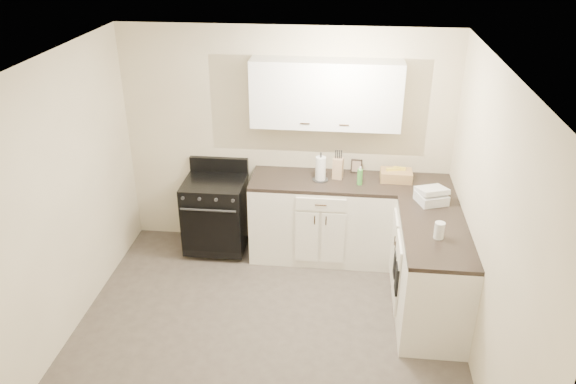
# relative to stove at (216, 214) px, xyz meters

# --- Properties ---
(floor) EXTENTS (3.60, 3.60, 0.00)m
(floor) POSITION_rel_stove_xyz_m (0.77, -1.48, -0.46)
(floor) COLOR #473F38
(floor) RESTS_ON ground
(ceiling) EXTENTS (3.60, 3.60, 0.00)m
(ceiling) POSITION_rel_stove_xyz_m (0.77, -1.48, 2.04)
(ceiling) COLOR white
(ceiling) RESTS_ON wall_back
(wall_back) EXTENTS (3.60, 0.00, 3.60)m
(wall_back) POSITION_rel_stove_xyz_m (0.77, 0.32, 0.79)
(wall_back) COLOR beige
(wall_back) RESTS_ON ground
(wall_right) EXTENTS (0.00, 3.60, 3.60)m
(wall_right) POSITION_rel_stove_xyz_m (2.57, -1.48, 0.79)
(wall_right) COLOR beige
(wall_right) RESTS_ON ground
(wall_left) EXTENTS (0.00, 3.60, 3.60)m
(wall_left) POSITION_rel_stove_xyz_m (-1.03, -1.48, 0.79)
(wall_left) COLOR beige
(wall_left) RESTS_ON ground
(base_cabinets_back) EXTENTS (1.55, 0.60, 0.90)m
(base_cabinets_back) POSITION_rel_stove_xyz_m (1.19, 0.02, -0.01)
(base_cabinets_back) COLOR white
(base_cabinets_back) RESTS_ON floor
(base_cabinets_right) EXTENTS (0.60, 1.90, 0.90)m
(base_cabinets_right) POSITION_rel_stove_xyz_m (2.27, -0.63, -0.01)
(base_cabinets_right) COLOR white
(base_cabinets_right) RESTS_ON floor
(countertop_back) EXTENTS (1.55, 0.60, 0.04)m
(countertop_back) POSITION_rel_stove_xyz_m (1.19, 0.02, 0.46)
(countertop_back) COLOR black
(countertop_back) RESTS_ON base_cabinets_back
(countertop_right) EXTENTS (0.60, 1.90, 0.04)m
(countertop_right) POSITION_rel_stove_xyz_m (2.27, -0.63, 0.46)
(countertop_right) COLOR black
(countertop_right) RESTS_ON base_cabinets_right
(upper_cabinets) EXTENTS (1.55, 0.30, 0.70)m
(upper_cabinets) POSITION_rel_stove_xyz_m (1.19, 0.18, 1.38)
(upper_cabinets) COLOR white
(upper_cabinets) RESTS_ON wall_back
(stove) EXTENTS (0.67, 0.57, 0.81)m
(stove) POSITION_rel_stove_xyz_m (0.00, 0.00, 0.00)
(stove) COLOR black
(stove) RESTS_ON floor
(knife_block) EXTENTS (0.12, 0.11, 0.23)m
(knife_block) POSITION_rel_stove_xyz_m (1.35, 0.08, 0.60)
(knife_block) COLOR tan
(knife_block) RESTS_ON countertop_back
(paper_towel) EXTENTS (0.12, 0.12, 0.26)m
(paper_towel) POSITION_rel_stove_xyz_m (1.17, 0.02, 0.61)
(paper_towel) COLOR white
(paper_towel) RESTS_ON countertop_back
(soap_bottle) EXTENTS (0.07, 0.07, 0.17)m
(soap_bottle) POSITION_rel_stove_xyz_m (1.58, -0.05, 0.56)
(soap_bottle) COLOR green
(soap_bottle) RESTS_ON countertop_back
(picture_frame) EXTENTS (0.13, 0.05, 0.15)m
(picture_frame) POSITION_rel_stove_xyz_m (1.55, 0.25, 0.56)
(picture_frame) COLOR black
(picture_frame) RESTS_ON countertop_back
(wicker_basket) EXTENTS (0.33, 0.22, 0.11)m
(wicker_basket) POSITION_rel_stove_xyz_m (1.97, 0.10, 0.54)
(wicker_basket) COLOR tan
(wicker_basket) RESTS_ON countertop_right
(countertop_grill) EXTENTS (0.34, 0.33, 0.10)m
(countertop_grill) POSITION_rel_stove_xyz_m (2.28, -0.39, 0.53)
(countertop_grill) COLOR silver
(countertop_grill) RESTS_ON countertop_right
(glass_jar) EXTENTS (0.12, 0.12, 0.15)m
(glass_jar) POSITION_rel_stove_xyz_m (2.27, -1.07, 0.56)
(glass_jar) COLOR silver
(glass_jar) RESTS_ON countertop_right
(oven_mitt_near) EXTENTS (0.02, 0.17, 0.29)m
(oven_mitt_near) POSITION_rel_stove_xyz_m (1.95, -1.07, 0.02)
(oven_mitt_near) COLOR black
(oven_mitt_near) RESTS_ON base_cabinets_right
(oven_mitt_far) EXTENTS (0.02, 0.14, 0.25)m
(oven_mitt_far) POSITION_rel_stove_xyz_m (1.95, -0.83, 0.01)
(oven_mitt_far) COLOR black
(oven_mitt_far) RESTS_ON base_cabinets_right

